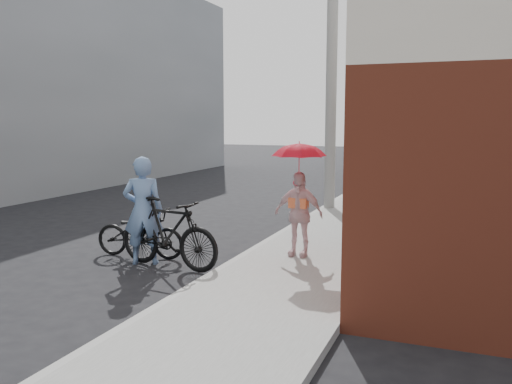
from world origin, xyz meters
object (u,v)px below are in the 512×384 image
Objects in this scene: bike_left at (140,233)px; officer at (143,211)px; utility_pole at (331,77)px; bike_right at (168,233)px; kimono_woman at (299,214)px; planter at (377,242)px.

officer is at bearing -142.72° from bike_left.
officer is (-1.66, -6.22, -2.59)m from utility_pole.
bike_left is (-1.96, -5.89, -3.06)m from utility_pole.
bike_right is at bearing 146.90° from officer.
utility_pole reaches higher than kimono_woman.
bike_right is at bearing -143.86° from planter.
officer reaches higher than kimono_woman.
bike_right is (0.52, -0.08, -0.33)m from officer.
officer is 0.65m from bike_left.
bike_left is at bearing -163.18° from kimono_woman.
utility_pole reaches higher than bike_right.
planter is at bearing 45.36° from kimono_woman.
officer reaches higher than bike_left.
kimono_woman is (1.87, 1.12, 0.26)m from bike_right.
utility_pole is at bearing 114.90° from planter.
bike_right is 2.20m from kimono_woman.
bike_right is at bearing -100.18° from utility_pole.
kimono_woman is (2.39, 1.04, -0.07)m from officer.
bike_left is 4.55× the size of planter.
kimono_woman reaches higher than bike_right.
planter is (3.86, 1.79, -0.22)m from bike_left.
officer is 0.94× the size of bike_right.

